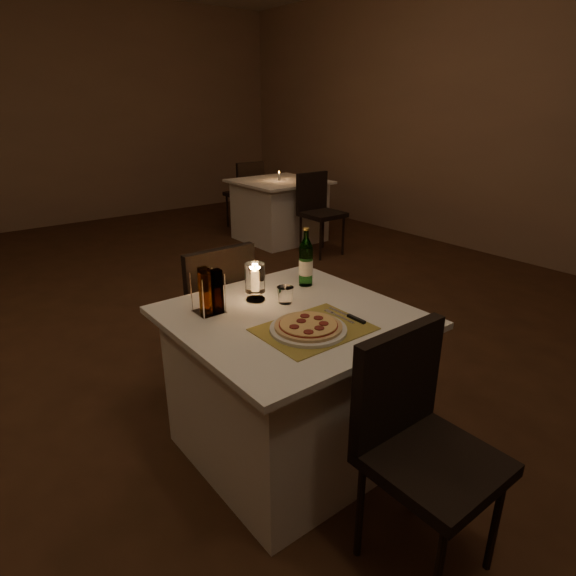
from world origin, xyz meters
TOP-DOWN VIEW (x-y plane):
  - floor at (0.00, 0.00)m, footprint 8.00×10.00m
  - wall_right at (4.01, 0.00)m, footprint 0.02×10.00m
  - main_table at (0.13, -0.74)m, footprint 1.00×1.00m
  - chair_near at (0.13, -1.45)m, footprint 0.42×0.42m
  - chair_far at (0.13, -0.02)m, footprint 0.42×0.42m
  - placemat at (0.11, -0.92)m, footprint 0.45×0.34m
  - plate at (0.08, -0.92)m, footprint 0.32×0.32m
  - pizza at (0.08, -0.92)m, footprint 0.28×0.28m
  - fork at (0.27, -0.88)m, footprint 0.02×0.18m
  - knife at (0.31, -0.94)m, footprint 0.02×0.22m
  - tumbler at (0.19, -0.62)m, footprint 0.08×0.08m
  - water_bottle at (0.42, -0.49)m, footprint 0.07×0.07m
  - hurricane_candle at (0.10, -0.50)m, footprint 0.10×0.10m
  - cruet_caddy at (-0.15, -0.50)m, footprint 0.12×0.12m
  - neighbor_table_right at (2.47, 2.46)m, footprint 1.00×1.00m
  - neighbor_chair_ra at (2.47, 1.75)m, footprint 0.42×0.42m
  - neighbor_chair_rb at (2.47, 3.17)m, footprint 0.42×0.42m
  - neighbor_candle_right at (2.47, 2.46)m, footprint 0.03×0.03m

SIDE VIEW (x-z plane):
  - floor at x=0.00m, z-range -0.02..0.00m
  - main_table at x=0.13m, z-range 0.00..0.74m
  - neighbor_table_right at x=2.47m, z-range 0.00..0.74m
  - chair_near at x=0.13m, z-range 0.10..1.00m
  - chair_far at x=0.13m, z-range 0.10..1.00m
  - neighbor_chair_ra at x=2.47m, z-range 0.10..1.00m
  - neighbor_chair_rb at x=2.47m, z-range 0.10..1.00m
  - placemat at x=0.11m, z-range 0.74..0.74m
  - fork at x=0.27m, z-range 0.74..0.75m
  - knife at x=0.31m, z-range 0.74..0.76m
  - plate at x=0.08m, z-range 0.74..0.76m
  - pizza at x=0.08m, z-range 0.76..0.78m
  - tumbler at x=0.19m, z-range 0.74..0.82m
  - neighbor_candle_right at x=2.47m, z-range 0.73..0.84m
  - cruet_caddy at x=-0.15m, z-range 0.73..0.94m
  - hurricane_candle at x=0.10m, z-range 0.76..0.94m
  - water_bottle at x=0.42m, z-range 0.71..1.01m
  - wall_right at x=4.01m, z-range 0.00..3.00m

